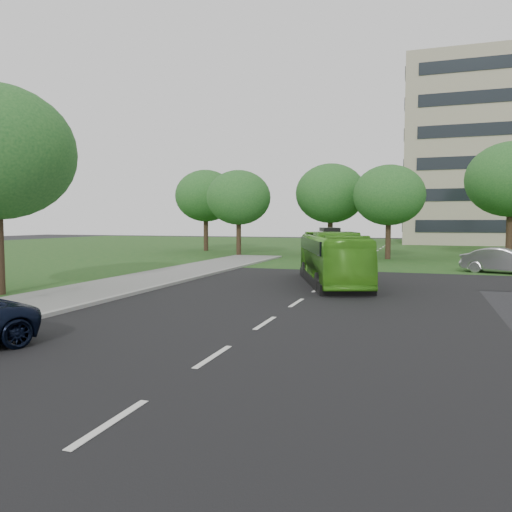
{
  "coord_description": "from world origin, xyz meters",
  "views": [
    {
      "loc": [
        4.52,
        -16.41,
        3.13
      ],
      "look_at": [
        -2.43,
        4.39,
        1.6
      ],
      "focal_mm": 35.0,
      "sensor_mm": 36.0,
      "label": 1
    }
  ],
  "objects_px": {
    "tree_park_a": "(239,198)",
    "sedan": "(503,261)",
    "tree_park_c": "(389,195)",
    "tree_park_f": "(206,196)",
    "bus": "(332,258)",
    "tree_park_b": "(331,194)",
    "tree_park_d": "(511,180)"
  },
  "relations": [
    {
      "from": "tree_park_c",
      "to": "tree_park_d",
      "type": "xyz_separation_m",
      "value": [
        9.62,
        4.19,
        1.36
      ]
    },
    {
      "from": "tree_park_b",
      "to": "tree_park_d",
      "type": "xyz_separation_m",
      "value": [
        15.06,
        0.56,
        0.93
      ]
    },
    {
      "from": "tree_park_c",
      "to": "tree_park_f",
      "type": "height_order",
      "value": "tree_park_f"
    },
    {
      "from": "tree_park_c",
      "to": "sedan",
      "type": "height_order",
      "value": "tree_park_c"
    },
    {
      "from": "sedan",
      "to": "tree_park_f",
      "type": "bearing_deg",
      "value": 77.73
    },
    {
      "from": "bus",
      "to": "sedan",
      "type": "relative_size",
      "value": 2.01
    },
    {
      "from": "tree_park_d",
      "to": "tree_park_c",
      "type": "bearing_deg",
      "value": -156.46
    },
    {
      "from": "bus",
      "to": "tree_park_a",
      "type": "bearing_deg",
      "value": 103.88
    },
    {
      "from": "tree_park_a",
      "to": "tree_park_b",
      "type": "height_order",
      "value": "tree_park_b"
    },
    {
      "from": "tree_park_b",
      "to": "tree_park_d",
      "type": "distance_m",
      "value": 15.1
    },
    {
      "from": "bus",
      "to": "sedan",
      "type": "bearing_deg",
      "value": 23.77
    },
    {
      "from": "tree_park_f",
      "to": "tree_park_b",
      "type": "bearing_deg",
      "value": -9.78
    },
    {
      "from": "tree_park_b",
      "to": "bus",
      "type": "distance_m",
      "value": 22.03
    },
    {
      "from": "tree_park_b",
      "to": "tree_park_f",
      "type": "xyz_separation_m",
      "value": [
        -13.63,
        2.35,
        0.11
      ]
    },
    {
      "from": "tree_park_d",
      "to": "bus",
      "type": "height_order",
      "value": "tree_park_d"
    },
    {
      "from": "tree_park_a",
      "to": "sedan",
      "type": "distance_m",
      "value": 23.33
    },
    {
      "from": "tree_park_c",
      "to": "bus",
      "type": "distance_m",
      "value": 18.12
    },
    {
      "from": "bus",
      "to": "sedan",
      "type": "height_order",
      "value": "bus"
    },
    {
      "from": "tree_park_d",
      "to": "sedan",
      "type": "bearing_deg",
      "value": -99.67
    },
    {
      "from": "tree_park_d",
      "to": "tree_park_f",
      "type": "height_order",
      "value": "tree_park_d"
    },
    {
      "from": "tree_park_d",
      "to": "bus",
      "type": "xyz_separation_m",
      "value": [
        -11.19,
        -21.81,
        -5.3
      ]
    },
    {
      "from": "tree_park_d",
      "to": "tree_park_b",
      "type": "bearing_deg",
      "value": -177.86
    },
    {
      "from": "tree_park_b",
      "to": "tree_park_a",
      "type": "bearing_deg",
      "value": -158.51
    },
    {
      "from": "tree_park_a",
      "to": "tree_park_b",
      "type": "relative_size",
      "value": 0.92
    },
    {
      "from": "tree_park_b",
      "to": "tree_park_c",
      "type": "distance_m",
      "value": 6.55
    },
    {
      "from": "bus",
      "to": "sedan",
      "type": "xyz_separation_m",
      "value": [
        8.88,
        8.23,
        -0.54
      ]
    },
    {
      "from": "tree_park_c",
      "to": "sedan",
      "type": "xyz_separation_m",
      "value": [
        7.31,
        -9.38,
        -4.48
      ]
    },
    {
      "from": "tree_park_c",
      "to": "tree_park_a",
      "type": "bearing_deg",
      "value": 177.76
    },
    {
      "from": "tree_park_a",
      "to": "tree_park_b",
      "type": "bearing_deg",
      "value": 21.49
    },
    {
      "from": "bus",
      "to": "sedan",
      "type": "distance_m",
      "value": 12.12
    },
    {
      "from": "tree_park_b",
      "to": "bus",
      "type": "relative_size",
      "value": 0.9
    },
    {
      "from": "tree_park_f",
      "to": "bus",
      "type": "xyz_separation_m",
      "value": [
        17.5,
        -23.59,
        -4.48
      ]
    }
  ]
}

